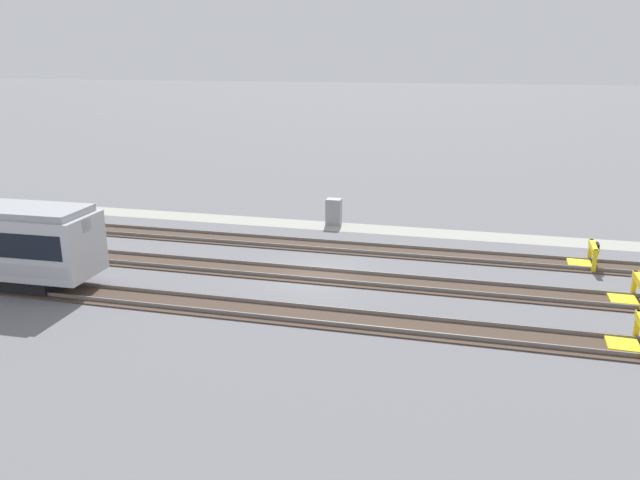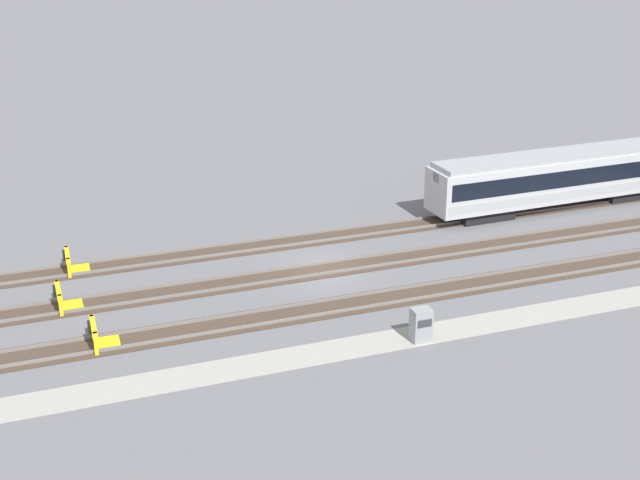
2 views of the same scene
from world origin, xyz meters
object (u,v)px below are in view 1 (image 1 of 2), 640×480
at_px(bumper_stop_middle_track, 634,336).
at_px(electrical_cabinet, 334,212).
at_px(bumper_stop_near_inner_track, 632,292).
at_px(bumper_stop_nearest_track, 587,256).

height_order(bumper_stop_middle_track, electrical_cabinet, electrical_cabinet).
distance_m(bumper_stop_near_inner_track, electrical_cabinet, 17.59).
distance_m(bumper_stop_middle_track, electrical_cabinet, 19.76).
bearing_deg(bumper_stop_middle_track, bumper_stop_nearest_track, -88.65).
xyz_separation_m(bumper_stop_near_inner_track, electrical_cabinet, (14.95, -9.27, 0.29)).
height_order(bumper_stop_nearest_track, bumper_stop_middle_track, same).
bearing_deg(electrical_cabinet, bumper_stop_nearest_track, 161.49).
bearing_deg(bumper_stop_nearest_track, electrical_cabinet, -18.51).
bearing_deg(electrical_cabinet, bumper_stop_near_inner_track, 148.21).
height_order(bumper_stop_nearest_track, electrical_cabinet, electrical_cabinet).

